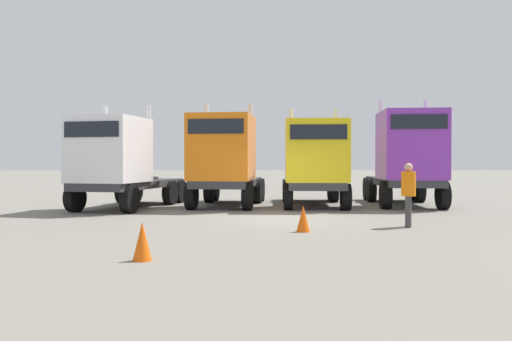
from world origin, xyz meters
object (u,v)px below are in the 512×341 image
visitor_in_hivis (408,190)px  traffic_cone_near (303,219)px  traffic_cone_far (142,241)px  semi_truck_white (117,162)px  semi_truck_purple (408,157)px  semi_truck_orange (224,159)px  semi_truck_yellow (315,162)px

visitor_in_hivis → traffic_cone_near: size_ratio=2.59×
traffic_cone_near → traffic_cone_far: bearing=-132.9°
traffic_cone_far → semi_truck_white: bearing=105.6°
semi_truck_white → semi_truck_purple: bearing=109.0°
semi_truck_purple → visitor_in_hivis: (-2.19, -6.50, -1.01)m
semi_truck_orange → visitor_in_hivis: semi_truck_orange is taller
semi_truck_yellow → traffic_cone_far: 12.19m
visitor_in_hivis → traffic_cone_far: 8.12m
semi_truck_orange → semi_truck_purple: 7.57m
semi_truck_yellow → visitor_in_hivis: size_ratio=3.60×
semi_truck_yellow → semi_truck_purple: bearing=96.2°
semi_truck_purple → traffic_cone_far: 14.32m
semi_truck_yellow → visitor_in_hivis: bearing=19.4°
visitor_in_hivis → semi_truck_white: bearing=-8.4°
semi_truck_white → semi_truck_yellow: bearing=110.3°
semi_truck_yellow → visitor_in_hivis: (1.69, -6.40, -0.78)m
semi_truck_yellow → traffic_cone_near: bearing=-6.4°
traffic_cone_far → traffic_cone_near: bearing=47.1°
visitor_in_hivis → semi_truck_purple: bearing=-86.3°
traffic_cone_near → semi_truck_white: bearing=134.5°
semi_truck_purple → visitor_in_hivis: bearing=-12.4°
semi_truck_white → traffic_cone_far: bearing=30.3°
semi_truck_white → visitor_in_hivis: 11.07m
semi_truck_white → semi_truck_orange: (4.12, 0.83, 0.11)m
semi_truck_white → traffic_cone_far: size_ratio=8.95×
semi_truck_orange → traffic_cone_far: semi_truck_orange is taller
semi_truck_orange → semi_truck_purple: bearing=99.1°
semi_truck_white → traffic_cone_near: 9.24m
semi_truck_yellow → semi_truck_purple: size_ratio=1.05×
semi_truck_orange → traffic_cone_near: size_ratio=8.59×
traffic_cone_near → visitor_in_hivis: bearing=15.6°
semi_truck_orange → traffic_cone_far: 11.29m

